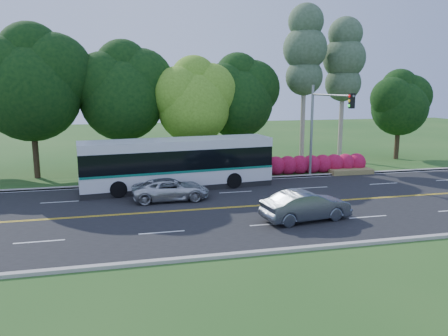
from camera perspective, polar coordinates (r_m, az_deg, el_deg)
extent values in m
plane|color=#24521B|center=(25.78, 4.58, -4.94)|extent=(120.00, 120.00, 0.00)
cube|color=black|center=(25.78, 4.58, -4.92)|extent=(60.00, 14.00, 0.02)
cube|color=#ACA69C|center=(32.45, 0.73, -1.51)|extent=(60.00, 0.30, 0.15)
cube|color=#ACA69C|center=(19.42, 11.13, -10.21)|extent=(60.00, 0.30, 0.15)
cube|color=#24521B|center=(34.21, -0.02, -0.91)|extent=(60.00, 4.00, 0.10)
cube|color=gold|center=(25.71, 4.64, -4.94)|extent=(57.00, 0.10, 0.00)
cube|color=gold|center=(25.85, 4.53, -4.85)|extent=(57.00, 0.10, 0.00)
cube|color=silver|center=(21.62, -22.98, -8.84)|extent=(2.20, 0.12, 0.00)
cube|color=silver|center=(21.34, -8.13, -8.32)|extent=(2.20, 0.12, 0.00)
cube|color=silver|center=(22.45, 6.10, -7.31)|extent=(2.20, 0.12, 0.00)
cube|color=silver|center=(24.76, 18.28, -6.08)|extent=(2.20, 0.12, 0.00)
cube|color=silver|center=(28.25, -20.67, -4.18)|extent=(2.20, 0.12, 0.00)
cube|color=silver|center=(28.04, -9.44, -3.73)|extent=(2.20, 0.12, 0.00)
cube|color=silver|center=(28.89, 1.52, -3.15)|extent=(2.20, 0.12, 0.00)
cube|color=silver|center=(30.72, 11.50, -2.53)|extent=(2.20, 0.12, 0.00)
cube|color=silver|center=(33.37, 20.12, -1.93)|extent=(2.20, 0.12, 0.00)
cube|color=silver|center=(32.17, 0.86, -1.71)|extent=(57.00, 0.12, 0.00)
cube|color=silver|center=(19.69, 10.76, -10.06)|extent=(57.00, 0.12, 0.00)
cylinder|color=black|center=(35.54, -23.38, 1.80)|extent=(0.44, 0.44, 3.96)
sphere|color=black|center=(35.20, -23.92, 9.05)|extent=(7.20, 7.20, 7.20)
sphere|color=black|center=(35.25, -21.38, 11.58)|extent=(5.76, 5.76, 5.76)
sphere|color=black|center=(35.30, -26.47, 10.91)|extent=(5.40, 5.40, 5.40)
sphere|color=black|center=(35.64, -23.98, 13.41)|extent=(4.68, 4.68, 4.68)
cylinder|color=black|center=(35.99, -12.85, 2.22)|extent=(0.44, 0.44, 3.60)
sphere|color=black|center=(35.64, -13.12, 8.77)|extent=(6.60, 6.60, 6.60)
sphere|color=black|center=(35.96, -10.81, 10.98)|extent=(5.28, 5.28, 5.28)
sphere|color=black|center=(35.44, -15.37, 10.53)|extent=(4.95, 4.95, 4.95)
sphere|color=black|center=(36.05, -13.14, 12.73)|extent=(4.29, 4.29, 4.29)
cylinder|color=black|center=(35.48, -3.90, 2.06)|extent=(0.44, 0.44, 3.24)
sphere|color=#4F841B|center=(35.12, -3.98, 7.95)|extent=(5.80, 5.80, 5.80)
sphere|color=#4F841B|center=(35.61, -1.98, 9.88)|extent=(4.64, 4.64, 4.64)
sphere|color=#4F841B|center=(34.72, -5.86, 9.57)|extent=(4.35, 4.35, 4.35)
sphere|color=#4F841B|center=(35.50, -3.97, 11.50)|extent=(3.77, 3.77, 3.77)
cylinder|color=black|center=(37.76, 1.73, 2.74)|extent=(0.44, 0.44, 3.42)
sphere|color=black|center=(37.42, 1.76, 8.53)|extent=(6.00, 6.00, 6.00)
sphere|color=black|center=(38.05, 3.65, 10.35)|extent=(4.80, 4.80, 4.80)
sphere|color=black|center=(36.91, 0.02, 10.13)|extent=(4.50, 4.50, 4.50)
sphere|color=black|center=(37.81, 1.77, 11.96)|extent=(3.90, 3.90, 3.90)
cylinder|color=#A79A87|center=(39.42, 10.28, 7.57)|extent=(0.40, 0.40, 9.80)
sphere|color=#394E30|center=(39.38, 10.42, 11.64)|extent=(3.23, 3.23, 3.23)
sphere|color=#394E30|center=(39.50, 10.54, 15.09)|extent=(3.80, 3.80, 3.80)
sphere|color=#394E30|center=(39.74, 10.66, 18.31)|extent=(3.04, 3.04, 3.04)
cylinder|color=#A79A87|center=(41.64, 15.09, 7.05)|extent=(0.40, 0.40, 9.10)
sphere|color=#394E30|center=(41.57, 15.26, 10.63)|extent=(3.23, 3.23, 3.23)
sphere|color=#394E30|center=(41.64, 15.42, 13.66)|extent=(3.80, 3.80, 3.80)
sphere|color=#394E30|center=(41.81, 15.56, 16.51)|extent=(3.04, 3.04, 3.04)
cylinder|color=black|center=(45.05, 21.65, 3.05)|extent=(0.44, 0.44, 3.06)
sphere|color=black|center=(44.77, 21.95, 7.30)|extent=(5.20, 5.20, 5.20)
sphere|color=black|center=(45.65, 23.04, 8.59)|extent=(4.16, 4.16, 4.16)
sphere|color=black|center=(43.98, 21.06, 8.50)|extent=(3.90, 3.90, 3.90)
sphere|color=black|center=(45.10, 21.93, 9.81)|extent=(3.38, 3.38, 3.38)
sphere|color=maroon|center=(34.13, 5.20, 0.21)|extent=(1.50, 1.50, 1.50)
sphere|color=maroon|center=(34.45, 6.78, 0.28)|extent=(1.50, 1.50, 1.50)
sphere|color=maroon|center=(34.80, 8.33, 0.35)|extent=(1.50, 1.50, 1.50)
sphere|color=maroon|center=(35.18, 9.84, 0.41)|extent=(1.50, 1.50, 1.50)
sphere|color=maroon|center=(35.58, 11.33, 0.48)|extent=(1.50, 1.50, 1.50)
sphere|color=maroon|center=(36.00, 12.78, 0.54)|extent=(1.50, 1.50, 1.50)
sphere|color=maroon|center=(36.45, 14.19, 0.60)|extent=(1.50, 1.50, 1.50)
sphere|color=maroon|center=(36.92, 15.57, 0.66)|extent=(1.50, 1.50, 1.50)
sphere|color=maroon|center=(37.41, 16.91, 0.71)|extent=(1.50, 1.50, 1.50)
cube|color=olive|center=(36.33, 16.13, -0.41)|extent=(3.50, 1.40, 0.40)
cylinder|color=gray|center=(34.18, 11.35, 4.72)|extent=(0.20, 0.20, 7.00)
cylinder|color=gray|center=(31.32, 13.84, 9.23)|extent=(0.14, 6.00, 0.14)
cube|color=black|center=(28.85, 16.35, 8.41)|extent=(0.32, 0.28, 0.95)
sphere|color=red|center=(28.76, 16.08, 9.02)|extent=(0.18, 0.18, 0.18)
sphere|color=yellow|center=(28.77, 16.05, 8.42)|extent=(0.18, 0.18, 0.18)
sphere|color=#19D833|center=(28.78, 16.02, 7.83)|extent=(0.18, 0.18, 0.18)
cube|color=silver|center=(29.97, -6.06, -0.93)|extent=(13.12, 4.12, 1.07)
cube|color=black|center=(29.75, -6.10, 1.34)|extent=(13.06, 4.15, 1.33)
cube|color=silver|center=(29.61, -6.14, 3.18)|extent=(13.12, 4.12, 0.60)
cube|color=#0C6D55|center=(29.88, -6.08, -0.05)|extent=(13.06, 4.16, 0.15)
cube|color=black|center=(28.96, -18.55, 0.78)|extent=(0.33, 2.51, 1.83)
cube|color=#19E54C|center=(28.81, -18.65, 2.81)|extent=(0.23, 1.64, 0.24)
cube|color=black|center=(30.12, -6.03, -2.27)|extent=(13.11, 4.01, 0.38)
cylinder|color=black|center=(28.15, -13.63, -2.71)|extent=(1.10, 0.42, 1.07)
cylinder|color=black|center=(30.65, -14.14, -1.64)|extent=(1.10, 0.42, 1.07)
cylinder|color=black|center=(29.88, 1.29, -1.63)|extent=(1.10, 0.42, 1.07)
cylinder|color=black|center=(32.24, -0.33, -0.71)|extent=(1.10, 0.42, 1.07)
imported|color=#525A64|center=(23.15, 10.66, -4.87)|extent=(4.91, 2.34, 1.55)
imported|color=silver|center=(27.02, -6.96, -2.78)|extent=(4.72, 2.20, 1.31)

